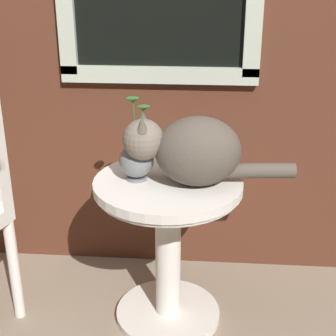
# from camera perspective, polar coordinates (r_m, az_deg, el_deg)

# --- Properties ---
(wicker_side_table) EXTENTS (0.56, 0.56, 0.62)m
(wicker_side_table) POSITION_cam_1_polar(r_m,az_deg,el_deg) (1.95, 0.00, -6.59)
(wicker_side_table) COLOR silver
(wicker_side_table) RESTS_ON ground_plane
(cat) EXTENTS (0.62, 0.28, 0.26)m
(cat) POSITION_cam_1_polar(r_m,az_deg,el_deg) (1.80, 2.77, 2.05)
(cat) COLOR brown
(cat) RESTS_ON wicker_side_table
(pewter_vase_with_ivy) EXTENTS (0.13, 0.13, 0.32)m
(pewter_vase_with_ivy) POSITION_cam_1_polar(r_m,az_deg,el_deg) (1.84, -3.60, 1.36)
(pewter_vase_with_ivy) COLOR slate
(pewter_vase_with_ivy) RESTS_ON wicker_side_table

